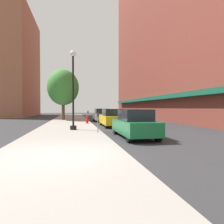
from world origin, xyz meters
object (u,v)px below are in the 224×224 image
lamppost (73,88)px  parking_meter_far (88,115)px  parking_meter_near (98,120)px  car_green (134,124)px  car_silver (101,115)px  car_yellow (112,118)px  fire_hydrant (87,120)px  tree_near (63,87)px

lamppost → parking_meter_far: bearing=76.6°
parking_meter_near → car_green: (1.95, -1.69, -0.14)m
parking_meter_near → car_silver: (1.95, 12.13, -0.14)m
parking_meter_near → car_yellow: size_ratio=0.30×
fire_hydrant → tree_near: (-2.79, 6.60, 4.01)m
parking_meter_far → car_silver: (1.95, 3.30, -0.14)m
lamppost → car_yellow: lamppost is taller
car_green → car_yellow: 6.84m
car_green → car_silver: 13.82m
parking_meter_near → car_yellow: (1.95, 5.15, -0.14)m
car_silver → fire_hydrant: bearing=-117.0°
car_silver → tree_near: bearing=153.8°
car_yellow → parking_meter_near: bearing=-112.2°
fire_hydrant → car_green: size_ratio=0.18×
tree_near → car_yellow: 11.17m
parking_meter_far → tree_near: 7.31m
car_yellow → parking_meter_far: bearing=116.5°
parking_meter_near → car_yellow: car_yellow is taller
tree_near → car_yellow: size_ratio=1.59×
lamppost → parking_meter_near: (1.59, -2.15, -2.25)m
fire_hydrant → car_yellow: size_ratio=0.18×
tree_near → fire_hydrant: bearing=-67.1°
car_green → car_silver: bearing=90.5°
parking_meter_near → lamppost: bearing=126.5°
parking_meter_far → tree_near: size_ratio=0.19×
fire_hydrant → car_yellow: 3.46m
parking_meter_far → car_yellow: 4.17m
fire_hydrant → parking_meter_far: 1.06m
parking_meter_near → car_silver: 12.28m
parking_meter_far → car_yellow: (1.95, -3.68, -0.14)m
parking_meter_near → tree_near: tree_near is taller
parking_meter_near → parking_meter_far: bearing=90.0°
fire_hydrant → parking_meter_near: bearing=-88.9°
lamppost → fire_hydrant: lamppost is taller
car_green → car_silver: size_ratio=1.00×
fire_hydrant → car_silver: car_silver is taller
lamppost → fire_hydrant: size_ratio=7.47×
lamppost → fire_hydrant: bearing=76.0°
lamppost → tree_near: (-1.36, 12.33, 1.33)m
lamppost → parking_meter_far: size_ratio=4.50×
lamppost → car_green: size_ratio=1.37×
parking_meter_near → car_green: car_green is taller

